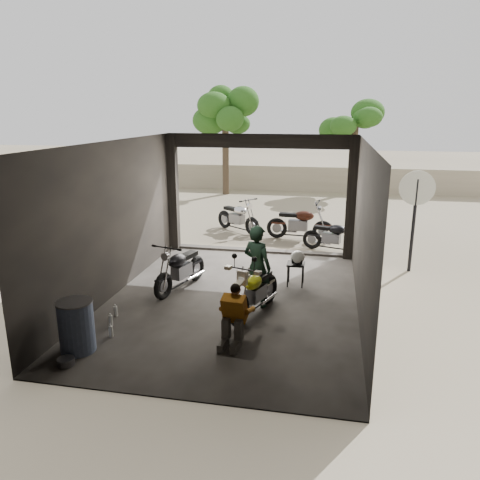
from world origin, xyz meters
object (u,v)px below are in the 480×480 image
at_px(outside_bike_c, 333,234).
at_px(oil_drum, 76,327).
at_px(main_bike, 255,288).
at_px(left_bike, 180,266).
at_px(rider, 257,267).
at_px(stool, 296,266).
at_px(outside_bike_a, 238,215).
at_px(sign_post, 415,204).
at_px(outside_bike_b, 300,221).
at_px(helmet, 298,257).
at_px(mechanic, 232,318).

distance_m(outside_bike_c, oil_drum, 7.62).
bearing_deg(main_bike, left_bike, 169.33).
bearing_deg(rider, stool, -92.82).
bearing_deg(outside_bike_a, sign_post, -85.20).
xyz_separation_m(left_bike, outside_bike_b, (2.24, 4.61, 0.05)).
relative_size(outside_bike_a, oil_drum, 1.92).
bearing_deg(outside_bike_c, sign_post, -108.48).
bearing_deg(outside_bike_a, oil_drum, -150.52).
distance_m(outside_bike_c, helmet, 2.97).
bearing_deg(left_bike, outside_bike_c, 63.28).
relative_size(stool, oil_drum, 0.61).
relative_size(main_bike, rider, 0.98).
xyz_separation_m(left_bike, oil_drum, (-0.76, -2.96, -0.11)).
distance_m(outside_bike_c, stool, 2.94).
relative_size(rider, helmet, 5.10).
height_order(main_bike, stool, main_bike).
bearing_deg(mechanic, left_bike, 131.43).
bearing_deg(sign_post, outside_bike_a, 152.54).
bearing_deg(oil_drum, rider, 43.28).
bearing_deg(mechanic, oil_drum, -158.45).
height_order(left_bike, helmet, left_bike).
xyz_separation_m(main_bike, sign_post, (3.27, 3.21, 1.11)).
bearing_deg(sign_post, outside_bike_c, 149.01).
height_order(outside_bike_b, outside_bike_c, outside_bike_b).
height_order(outside_bike_a, rider, rider).
relative_size(outside_bike_b, helmet, 5.41).
distance_m(rider, stool, 1.49).
bearing_deg(outside_bike_c, rider, 177.03).
height_order(left_bike, rider, rider).
height_order(outside_bike_c, stool, outside_bike_c).
bearing_deg(outside_bike_b, outside_bike_c, -132.98).
distance_m(outside_bike_b, mechanic, 6.91).
bearing_deg(main_bike, outside_bike_c, 90.16).
distance_m(main_bike, outside_bike_c, 4.72).
bearing_deg(main_bike, outside_bike_b, 103.27).
height_order(stool, oil_drum, oil_drum).
bearing_deg(main_bike, mechanic, -79.44).
bearing_deg(outside_bike_c, main_bike, 179.00).
distance_m(outside_bike_b, sign_post, 3.85).
distance_m(mechanic, oil_drum, 2.50).
bearing_deg(rider, outside_bike_b, -70.49).
height_order(outside_bike_c, rider, rider).
xyz_separation_m(main_bike, outside_bike_a, (-1.59, 6.18, 0.02)).
xyz_separation_m(helmet, sign_post, (2.60, 1.57, 0.98)).
height_order(mechanic, helmet, mechanic).
relative_size(rider, sign_post, 0.68).
height_order(outside_bike_a, outside_bike_c, outside_bike_a).
height_order(main_bike, outside_bike_a, outside_bike_a).
relative_size(left_bike, sign_post, 0.66).
height_order(main_bike, outside_bike_b, outside_bike_b).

